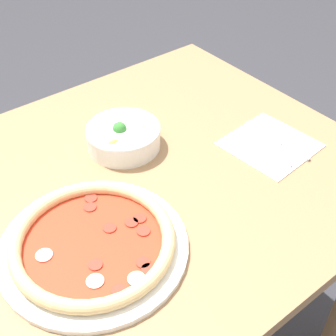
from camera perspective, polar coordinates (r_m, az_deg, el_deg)
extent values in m
cube|color=#99724C|center=(1.04, -3.91, -2.04)|extent=(1.06, 0.86, 0.03)
cylinder|color=olive|center=(1.72, 2.26, 1.77)|extent=(0.06, 0.06, 0.71)
cylinder|color=white|center=(0.90, -9.06, -9.49)|extent=(0.36, 0.36, 0.01)
torus|color=#DBB77A|center=(0.89, -9.18, -8.70)|extent=(0.31, 0.31, 0.03)
cylinder|color=red|center=(0.90, -9.12, -9.12)|extent=(0.28, 0.28, 0.01)
cylinder|color=#A83323|center=(0.96, -9.49, -4.73)|extent=(0.03, 0.03, 0.00)
cylinder|color=#A83323|center=(0.91, -7.12, -7.27)|extent=(0.03, 0.03, 0.00)
cylinder|color=#A83323|center=(0.97, -9.39, -3.65)|extent=(0.03, 0.03, 0.00)
cylinder|color=#A83323|center=(0.84, -2.43, -12.23)|extent=(0.03, 0.03, 0.00)
cylinder|color=#A83323|center=(0.85, -3.04, -11.43)|extent=(0.03, 0.03, 0.00)
cylinder|color=#A83323|center=(0.86, -8.84, -11.57)|extent=(0.03, 0.03, 0.00)
cylinder|color=#A83323|center=(0.92, -4.46, -6.64)|extent=(0.03, 0.03, 0.00)
cylinder|color=#A83323|center=(0.90, -3.01, -7.70)|extent=(0.03, 0.03, 0.00)
cylinder|color=#A83323|center=(0.82, -5.99, -14.62)|extent=(0.03, 0.03, 0.00)
cylinder|color=#A83323|center=(0.92, -3.45, -6.14)|extent=(0.03, 0.03, 0.00)
ellipsoid|color=silver|center=(0.89, -14.87, -10.20)|extent=(0.03, 0.03, 0.01)
ellipsoid|color=silver|center=(0.83, -3.87, -13.29)|extent=(0.03, 0.03, 0.01)
ellipsoid|color=silver|center=(0.84, -8.88, -13.44)|extent=(0.03, 0.03, 0.01)
cylinder|color=white|center=(1.11, -5.44, 3.77)|extent=(0.17, 0.17, 0.05)
torus|color=white|center=(1.10, -5.51, 4.69)|extent=(0.18, 0.18, 0.01)
ellipsoid|color=tan|center=(1.15, -7.24, 5.69)|extent=(0.04, 0.04, 0.02)
ellipsoid|color=tan|center=(1.10, -3.09, 4.80)|extent=(0.04, 0.04, 0.02)
ellipsoid|color=#998466|center=(1.10, -5.81, 4.11)|extent=(0.04, 0.04, 0.02)
ellipsoid|color=#998466|center=(1.11, -4.89, 4.48)|extent=(0.04, 0.03, 0.02)
ellipsoid|color=tan|center=(1.13, -2.69, 5.42)|extent=(0.04, 0.04, 0.02)
sphere|color=#388433|center=(1.09, -5.92, 4.80)|extent=(0.03, 0.03, 0.03)
ellipsoid|color=yellow|center=(1.06, -6.47, 2.98)|extent=(0.04, 0.02, 0.02)
cube|color=white|center=(1.15, 12.30, 2.80)|extent=(0.21, 0.21, 0.00)
cube|color=silver|center=(1.12, 12.38, 1.77)|extent=(0.01, 0.12, 0.00)
cube|color=silver|center=(1.17, 9.30, 4.00)|extent=(0.00, 0.05, 0.00)
cube|color=silver|center=(1.16, 9.16, 3.93)|extent=(0.00, 0.05, 0.00)
cube|color=silver|center=(1.16, 9.01, 3.85)|extent=(0.00, 0.05, 0.00)
cube|color=silver|center=(1.16, 8.87, 3.77)|extent=(0.00, 0.05, 0.00)
cube|color=silver|center=(1.14, 15.34, 1.97)|extent=(0.01, 0.08, 0.01)
cube|color=silver|center=(1.18, 11.67, 4.26)|extent=(0.02, 0.12, 0.00)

